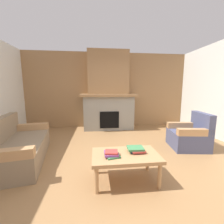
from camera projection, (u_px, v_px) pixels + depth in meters
name	position (u px, v px, depth m)	size (l,w,h in m)	color
ground	(121.00, 164.00, 2.75)	(9.00, 9.00, 0.00)	olive
wall_back_wood_panel	(107.00, 90.00, 5.49)	(6.00, 0.12, 2.70)	#997047
fireplace	(108.00, 96.00, 5.15)	(1.90, 0.82, 2.70)	gray
couch	(17.00, 147.00, 2.85)	(1.15, 1.92, 0.85)	#847056
armchair	(190.00, 136.00, 3.50)	(0.86, 0.86, 0.85)	#474C6B
coffee_table	(126.00, 157.00, 2.21)	(1.00, 0.60, 0.43)	tan
book_stack_near_edge	(112.00, 154.00, 2.13)	(0.23, 0.25, 0.08)	#3D7F4C
book_stack_center	(136.00, 149.00, 2.28)	(0.26, 0.22, 0.07)	#335699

